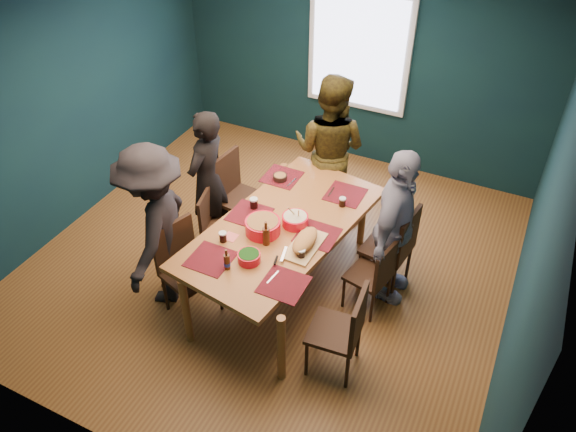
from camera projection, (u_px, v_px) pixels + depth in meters
name	position (u px, v px, depth m)	size (l,w,h in m)	color
room	(282.00, 145.00, 5.63)	(5.01, 5.01, 2.71)	brown
dining_table	(283.00, 231.00, 5.52)	(1.46, 2.39, 0.85)	#9F5C2F
chair_left_far	(235.00, 190.00, 6.35)	(0.51, 0.51, 1.03)	black
chair_left_mid	(214.00, 222.00, 6.10)	(0.45, 0.45, 0.82)	black
chair_left_near	(183.00, 262.00, 5.44)	(0.58, 0.58, 1.01)	black
chair_right_far	(396.00, 244.00, 5.65)	(0.51, 0.51, 1.00)	black
chair_right_mid	(376.00, 273.00, 5.45)	(0.46, 0.46, 0.85)	black
chair_right_near	(345.00, 327.00, 4.83)	(0.47, 0.47, 0.97)	black
person_far_left	(208.00, 180.00, 6.11)	(0.60, 0.39, 1.65)	black
person_back	(329.00, 150.00, 6.43)	(0.89, 0.69, 1.83)	black
person_right	(394.00, 228.00, 5.41)	(1.01, 0.42, 1.72)	white
person_near_left	(156.00, 227.00, 5.39)	(1.14, 0.66, 1.77)	black
bowl_salad	(263.00, 226.00, 5.34)	(0.34, 0.34, 0.14)	red
bowl_dumpling	(295.00, 220.00, 5.44)	(0.26, 0.26, 0.24)	red
bowl_herbs	(249.00, 257.00, 5.04)	(0.21, 0.21, 0.09)	red
cutting_board	(305.00, 242.00, 5.18)	(0.30, 0.62, 0.14)	tan
small_bowl	(280.00, 177.00, 6.05)	(0.15, 0.15, 0.06)	black
beer_bottle_a	(227.00, 262.00, 4.94)	(0.06, 0.06, 0.22)	#431D0C
beer_bottle_b	(266.00, 236.00, 5.18)	(0.07, 0.07, 0.26)	#431D0C
cola_glass_a	(223.00, 236.00, 5.24)	(0.07, 0.07, 0.10)	black
cola_glass_b	(301.00, 253.00, 5.06)	(0.07, 0.07, 0.10)	black
cola_glass_c	(342.00, 202.00, 5.67)	(0.07, 0.07, 0.10)	black
cola_glass_d	(254.00, 203.00, 5.64)	(0.08, 0.08, 0.11)	black
napkin_a	(320.00, 229.00, 5.42)	(0.14, 0.14, 0.00)	#F06865
napkin_b	(231.00, 237.00, 5.32)	(0.12, 0.12, 0.00)	#F06865
napkin_c	(280.00, 276.00, 4.91)	(0.16, 0.16, 0.00)	#F06865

